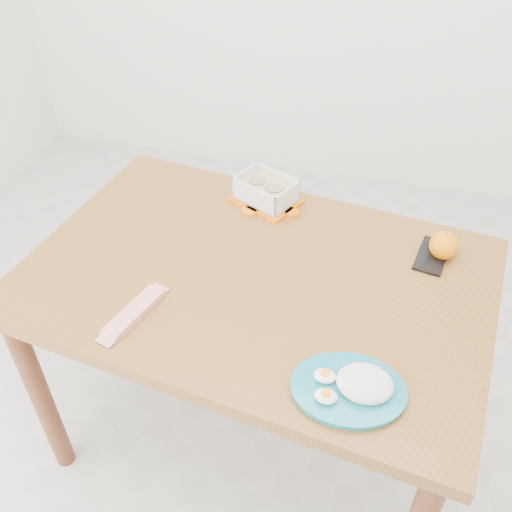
% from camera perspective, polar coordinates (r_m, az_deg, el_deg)
% --- Properties ---
extents(ground, '(3.50, 3.50, 0.00)m').
position_cam_1_polar(ground, '(2.08, 0.05, -17.60)').
color(ground, '#B7B7B2').
rests_on(ground, ground).
extents(dining_table, '(1.32, 0.97, 0.75)m').
position_cam_1_polar(dining_table, '(1.58, -0.00, -4.33)').
color(dining_table, '#9A612B').
rests_on(dining_table, ground).
extents(food_container, '(0.24, 0.21, 0.08)m').
position_cam_1_polar(food_container, '(1.74, 0.98, 6.52)').
color(food_container, orange).
rests_on(food_container, dining_table).
extents(orange_fruit, '(0.08, 0.08, 0.08)m').
position_cam_1_polar(orange_fruit, '(1.62, 18.28, 1.02)').
color(orange_fruit, orange).
rests_on(orange_fruit, dining_table).
extents(rice_plate, '(0.27, 0.27, 0.07)m').
position_cam_1_polar(rice_plate, '(1.26, 9.74, -12.67)').
color(rice_plate, '#187589').
rests_on(rice_plate, dining_table).
extents(candy_bar, '(0.10, 0.19, 0.02)m').
position_cam_1_polar(candy_bar, '(1.43, -12.13, -5.54)').
color(candy_bar, red).
rests_on(candy_bar, dining_table).
extents(smartphone, '(0.10, 0.16, 0.01)m').
position_cam_1_polar(smartphone, '(1.63, 17.19, 0.03)').
color(smartphone, black).
rests_on(smartphone, dining_table).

